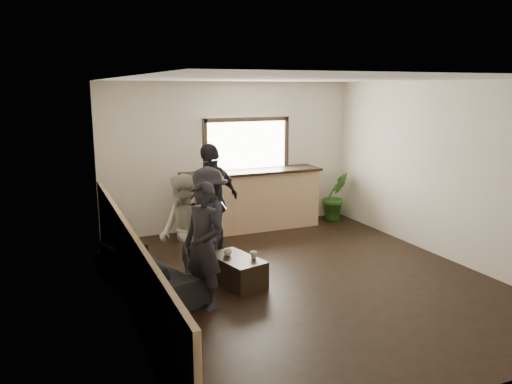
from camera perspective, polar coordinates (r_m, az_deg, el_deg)
name	(u,v)px	position (r m, az deg, el deg)	size (l,w,h in m)	color
ground	(305,279)	(7.30, 5.65, -9.82)	(5.00, 6.00, 0.01)	black
room_shell	(258,182)	(6.57, 0.27, 1.14)	(5.01, 6.01, 2.80)	silver
bar_counter	(252,196)	(9.56, -0.50, -0.49)	(2.70, 0.68, 2.13)	tan
sofa	(150,270)	(6.96, -12.01, -8.69)	(1.91, 0.75, 0.56)	black
coffee_table	(236,271)	(7.03, -2.25, -8.97)	(0.48, 0.86, 0.38)	black
cup_a	(228,253)	(7.03, -3.26, -6.93)	(0.11, 0.11, 0.09)	silver
cup_b	(254,255)	(6.92, -0.27, -7.20)	(0.10, 0.10, 0.10)	silver
potted_plant	(335,196)	(10.40, 9.04, -0.46)	(0.54, 0.44, 0.99)	#2D6623
person_a	(203,246)	(6.16, -6.03, -6.15)	(0.62, 0.69, 1.59)	black
person_b	(184,232)	(6.79, -8.28, -4.58)	(0.67, 0.82, 1.57)	#BAB8A8
person_c	(208,221)	(7.25, -5.46, -3.35)	(0.74, 1.10, 1.59)	black
person_d	(212,201)	(7.93, -5.08, -1.06)	(1.17, 0.85, 1.84)	black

